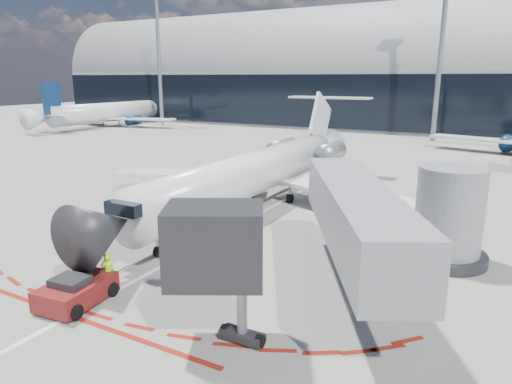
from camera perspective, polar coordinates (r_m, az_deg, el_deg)
The scene contains 11 objects.
ground at distance 27.61m, azimuth -3.57°, elevation -4.85°, with size 260.00×260.00×0.00m, color slate.
apron_centerline at distance 29.23m, azimuth -1.49°, elevation -3.73°, with size 0.25×40.00×0.01m, color silver.
apron_stop_bar at distance 19.66m, azimuth -22.20°, elevation -14.12°, with size 14.00×0.25×0.01m, color maroon.
terminal_building at distance 88.16m, azimuth 19.95°, elevation 13.02°, with size 150.00×24.15×24.00m.
jet_bridge at distance 20.40m, azimuth 15.53°, elevation -3.39°, with size 10.03×15.20×4.90m.
light_mast_west at distance 91.64m, azimuth -12.02°, elevation 16.04°, with size 0.70×0.70×25.00m, color gray.
light_mast_centre at distance 70.73m, azimuth 22.11°, elevation 16.00°, with size 0.70×0.70×25.00m, color gray.
regional_jet at distance 32.45m, azimuth 0.65°, elevation 2.79°, with size 25.11×30.96×7.75m.
pushback_tug at distance 20.30m, azimuth -21.56°, elevation -11.41°, with size 2.33×4.89×1.25m.
ramp_worker at distance 20.78m, azimuth -17.98°, elevation -9.52°, with size 0.64×0.42×1.75m, color #B1FE1A.
bg_airliner_0 at distance 92.38m, azimuth -17.46°, elevation 11.11°, with size 31.68×33.55×10.25m, color silver, non-canonical shape.
Camera 1 is at (13.94, -22.07, 8.96)m, focal length 32.00 mm.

